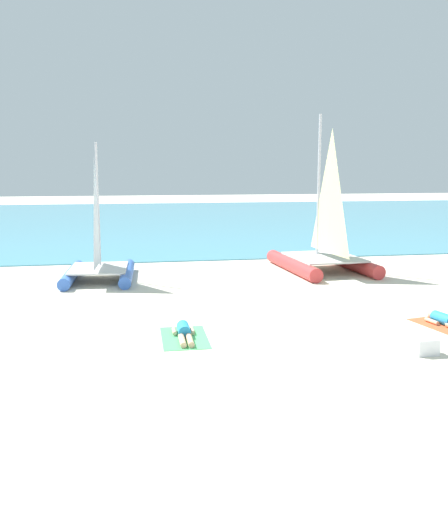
% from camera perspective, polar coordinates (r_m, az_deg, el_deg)
% --- Properties ---
extents(ground_plane, '(120.00, 120.00, 0.00)m').
position_cam_1_polar(ground_plane, '(23.37, -2.07, -1.04)').
color(ground_plane, beige).
extents(ocean_water, '(120.00, 40.00, 0.05)m').
position_cam_1_polar(ocean_water, '(44.33, -5.81, 3.72)').
color(ocean_water, '#4C9EB7').
rests_on(ocean_water, ground).
extents(sailboat_red, '(3.36, 4.93, 6.14)m').
position_cam_1_polar(sailboat_red, '(22.46, 10.06, 0.79)').
color(sailboat_red, '#CC3838').
rests_on(sailboat_red, ground).
extents(sailboat_blue, '(2.60, 3.92, 4.98)m').
position_cam_1_polar(sailboat_blue, '(20.80, -12.63, -0.43)').
color(sailboat_blue, blue).
rests_on(sailboat_blue, ground).
extents(towel_left, '(1.13, 1.92, 0.01)m').
position_cam_1_polar(towel_left, '(13.70, -4.04, -8.28)').
color(towel_left, '#4CB266').
rests_on(towel_left, ground).
extents(sunbather_left, '(0.55, 1.56, 0.30)m').
position_cam_1_polar(sunbather_left, '(13.73, -4.07, -7.70)').
color(sunbather_left, '#268CCC').
rests_on(sunbather_left, towel_left).
extents(towel_right, '(1.45, 2.08, 0.01)m').
position_cam_1_polar(towel_right, '(15.72, 21.81, -6.65)').
color(towel_right, '#EA5933').
rests_on(towel_right, ground).
extents(sunbather_right, '(0.70, 1.56, 0.30)m').
position_cam_1_polar(sunbather_right, '(15.73, 21.67, -6.15)').
color(sunbather_right, '#268CCC').
rests_on(sunbather_right, towel_right).
extents(cooler_box, '(0.50, 0.36, 0.36)m').
position_cam_1_polar(cooler_box, '(13.24, 19.80, -8.64)').
color(cooler_box, white).
rests_on(cooler_box, ground).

